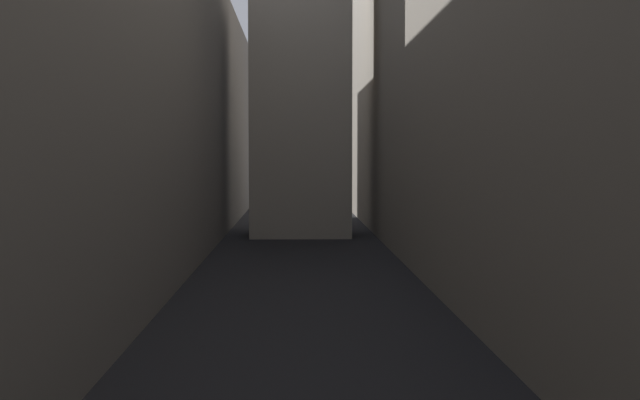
{
  "coord_description": "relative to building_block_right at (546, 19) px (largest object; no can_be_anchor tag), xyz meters",
  "views": [
    {
      "loc": [
        -0.38,
        10.51,
        5.83
      ],
      "look_at": [
        0.0,
        23.12,
        5.16
      ],
      "focal_mm": 46.14,
      "sensor_mm": 36.0,
      "label": 1
    }
  ],
  "objects": [
    {
      "name": "ground_plane",
      "position": [
        -11.67,
        -2.0,
        -12.4
      ],
      "size": [
        264.0,
        264.0,
        0.0
      ],
      "primitive_type": "plane",
      "color": "black"
    },
    {
      "name": "building_block_left",
      "position": [
        -23.24,
        0.0,
        -3.3
      ],
      "size": [
        12.14,
        108.0,
        18.18
      ],
      "primitive_type": "cube",
      "color": "slate",
      "rests_on": "ground"
    },
    {
      "name": "building_block_right",
      "position": [
        0.0,
        0.0,
        0.0
      ],
      "size": [
        12.34,
        108.0,
        24.79
      ],
      "primitive_type": "cube",
      "color": "gray",
      "rests_on": "ground"
    }
  ]
}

